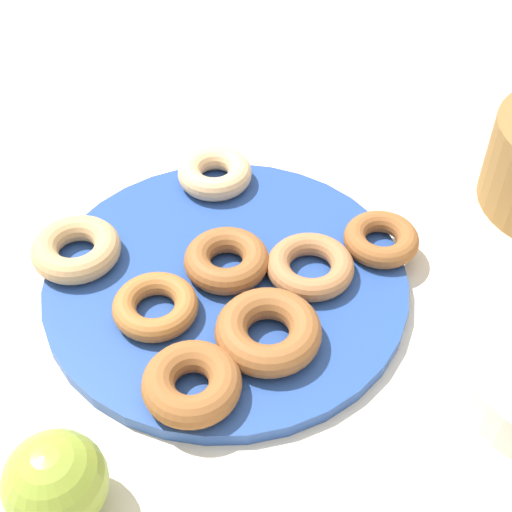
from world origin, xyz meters
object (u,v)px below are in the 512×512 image
donut_4 (155,306)px  donut_plate (226,281)px  donut_0 (192,383)px  donut_1 (76,249)px  donut_7 (381,239)px  apple (56,483)px  donut_2 (224,260)px  donut_3 (268,331)px  donut_6 (310,266)px  donut_5 (215,173)px

donut_4 → donut_plate: bearing=131.8°
donut_0 → donut_1: (-0.15, -0.14, -0.00)m
donut_1 → donut_7: bearing=97.0°
donut_0 → apple: 0.13m
donut_4 → apple: 0.19m
donut_2 → apple: size_ratio=1.09×
donut_3 → donut_4: (-0.03, -0.11, -0.00)m
donut_0 → donut_7: size_ratio=1.11×
donut_plate → donut_1: size_ratio=4.03×
donut_1 → donut_6: (0.01, 0.24, -0.00)m
donut_2 → donut_5: 0.14m
donut_4 → donut_1: bearing=-126.6°
donut_1 → donut_4: 0.11m
donut_1 → donut_6: bearing=88.5°
donut_0 → donut_6: size_ratio=0.99×
donut_plate → apple: bearing=-23.0°
donut_1 → donut_7: donut_1 is taller
donut_2 → donut_5: same height
donut_2 → donut_7: 0.16m
donut_3 → donut_5: (-0.23, -0.07, -0.00)m
donut_plate → donut_3: donut_3 is taller
donut_1 → donut_5: bearing=136.1°
donut_4 → donut_7: (-0.11, 0.22, 0.00)m
donut_0 → donut_4: (-0.09, -0.05, -0.00)m
donut_plate → donut_2: (-0.01, -0.00, 0.02)m
donut_2 → donut_6: donut_2 is taller
donut_4 → donut_6: bearing=113.2°
donut_4 → donut_7: bearing=116.2°
donut_4 → apple: size_ratio=1.03×
donut_3 → donut_6: size_ratio=1.12×
donut_6 → donut_7: bearing=121.6°
donut_3 → donut_plate: bearing=-149.8°
donut_4 → donut_2: bearing=137.4°
donut_2 → apple: apple is taller
donut_5 → donut_6: 0.18m
donut_5 → donut_2: bearing=9.9°
donut_1 → donut_3: 0.22m
donut_2 → apple: bearing=-21.7°
donut_plate → donut_5: 0.15m
donut_5 → apple: size_ratio=1.06×
donut_3 → donut_4: 0.11m
donut_3 → donut_7: bearing=140.5°
donut_0 → donut_2: 0.15m
donut_2 → donut_3: size_ratio=0.88×
donut_0 → donut_6: (-0.15, 0.10, -0.00)m
donut_plate → donut_5: bearing=-169.6°
donut_0 → donut_2: bearing=175.4°
donut_4 → donut_3: bearing=76.6°
donut_3 → donut_5: donut_3 is taller
donut_4 → donut_5: size_ratio=0.97×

